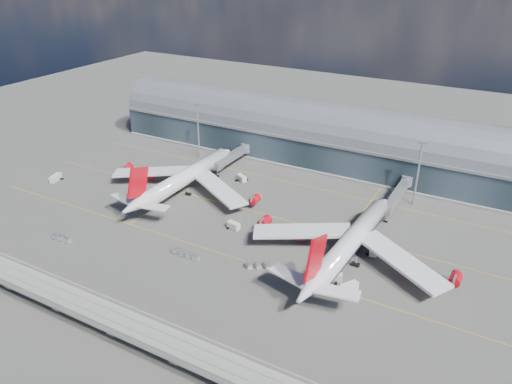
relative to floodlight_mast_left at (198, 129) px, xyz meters
The scene contains 19 objects.
ground 75.57m from the floodlight_mast_left, 47.73° to the right, with size 500.00×500.00×0.00m, color #474744.
taxi_lines 61.38m from the floodlight_mast_left, 33.34° to the right, with size 200.00×80.12×0.01m.
terminal 55.08m from the floodlight_mast_left, 24.69° to the left, with size 200.00×30.00×28.00m.
guideway 121.12m from the floodlight_mast_left, 65.56° to the right, with size 220.00×8.50×7.20m.
floodlight_mast_left is the anchor object (origin of this frame).
floodlight_mast_right 100.00m from the floodlight_mast_left, ahead, with size 3.00×0.70×25.70m.
airliner_left 38.62m from the floodlight_mast_left, 64.27° to the right, with size 66.42×69.71×21.31m.
airliner_right 103.33m from the floodlight_mast_left, 27.83° to the right, with size 67.19×70.22×22.29m.
jet_bridge_left 21.75m from the floodlight_mast_left, ahead, with size 4.40×28.00×7.25m.
jet_bridge_right 95.14m from the floodlight_mast_left, ahead, with size 4.40×32.00×7.25m.
service_truck_0 65.39m from the floodlight_mast_left, 125.64° to the right, with size 4.04×6.92×2.72m.
service_truck_1 71.18m from the floodlight_mast_left, 45.23° to the right, with size 4.98×2.99×2.70m.
service_truck_2 109.77m from the floodlight_mast_left, 34.33° to the right, with size 7.71×3.98×2.69m.
service_truck_3 116.52m from the floodlight_mast_left, 33.29° to the right, with size 4.60×5.63×2.59m.
service_truck_4 106.08m from the floodlight_mast_left, 23.00° to the right, with size 3.74×5.83×3.12m.
service_truck_5 36.40m from the floodlight_mast_left, 23.80° to the right, with size 5.63×4.45×2.57m.
cargo_train_0 85.70m from the floodlight_mast_left, 88.16° to the right, with size 8.23×2.19×1.82m.
cargo_train_1 86.22m from the floodlight_mast_left, 57.96° to the right, with size 10.68×2.02×1.77m.
cargo_train_2 95.97m from the floodlight_mast_left, 44.16° to the right, with size 7.67×5.64×1.78m.
Camera 1 is at (80.19, -123.26, 88.91)m, focal length 35.00 mm.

